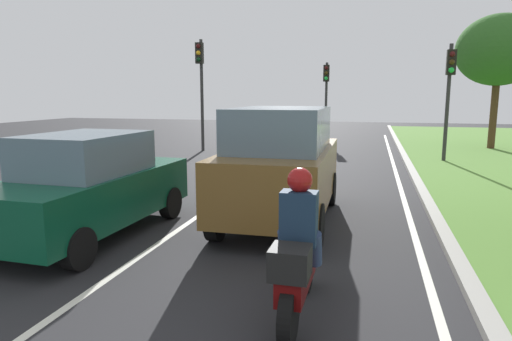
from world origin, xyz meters
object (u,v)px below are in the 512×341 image
(car_sedan_left_lane, at_px, (90,186))
(rider_person, at_px, (299,216))
(traffic_light_far_median, at_px, (326,87))
(car_suv_ahead, at_px, (281,164))
(traffic_light_overhead_left, at_px, (201,75))
(motorcycle, at_px, (298,271))
(tree_roadside_far, at_px, (499,50))
(traffic_light_near_right, at_px, (449,83))

(car_sedan_left_lane, xyz_separation_m, rider_person, (4.09, -2.05, 0.27))
(rider_person, distance_m, traffic_light_far_median, 20.73)
(car_suv_ahead, xyz_separation_m, traffic_light_overhead_left, (-5.74, 10.39, 2.22))
(motorcycle, bearing_deg, traffic_light_far_median, 95.25)
(car_suv_ahead, bearing_deg, traffic_light_overhead_left, 118.14)
(car_sedan_left_lane, relative_size, rider_person, 3.73)
(rider_person, bearing_deg, tree_roadside_far, 71.48)
(car_suv_ahead, relative_size, rider_person, 3.89)
(car_suv_ahead, relative_size, traffic_light_near_right, 1.04)
(car_sedan_left_lane, distance_m, traffic_light_near_right, 13.61)
(tree_roadside_far, bearing_deg, motorcycle, -108.77)
(tree_roadside_far, bearing_deg, traffic_light_far_median, 163.05)
(traffic_light_overhead_left, xyz_separation_m, traffic_light_far_median, (4.93, 6.33, -0.42))
(traffic_light_near_right, bearing_deg, traffic_light_far_median, 125.33)
(car_suv_ahead, xyz_separation_m, motorcycle, (0.98, -3.91, -0.60))
(car_sedan_left_lane, bearing_deg, rider_person, -24.91)
(rider_person, height_order, tree_roadside_far, tree_roadside_far)
(motorcycle, distance_m, rider_person, 0.62)
(traffic_light_near_right, bearing_deg, car_suv_ahead, -115.34)
(car_suv_ahead, relative_size, tree_roadside_far, 0.74)
(car_sedan_left_lane, height_order, rider_person, car_sedan_left_lane)
(traffic_light_near_right, distance_m, tree_roadside_far, 5.87)
(car_sedan_left_lane, distance_m, traffic_light_far_median, 18.79)
(motorcycle, distance_m, traffic_light_near_right, 13.90)
(traffic_light_far_median, bearing_deg, car_sedan_left_lane, -97.07)
(car_sedan_left_lane, relative_size, traffic_light_far_median, 1.01)
(motorcycle, xyz_separation_m, traffic_light_overhead_left, (-6.72, 14.30, 2.81))
(car_suv_ahead, distance_m, traffic_light_near_right, 10.49)
(motorcycle, bearing_deg, rider_person, 89.70)
(rider_person, bearing_deg, car_sedan_left_lane, 153.70)
(car_suv_ahead, bearing_deg, tree_roadside_far, 62.59)
(rider_person, height_order, traffic_light_far_median, traffic_light_far_median)
(car_sedan_left_lane, relative_size, traffic_light_near_right, 1.00)
(car_sedan_left_lane, bearing_deg, car_suv_ahead, 31.98)
(traffic_light_far_median, bearing_deg, traffic_light_overhead_left, -127.92)
(traffic_light_far_median, relative_size, tree_roadside_far, 0.70)
(traffic_light_overhead_left, bearing_deg, traffic_light_far_median, 52.08)
(rider_person, relative_size, traffic_light_near_right, 0.27)
(traffic_light_overhead_left, relative_size, traffic_light_far_median, 1.15)
(traffic_light_overhead_left, bearing_deg, car_sedan_left_lane, -77.83)
(tree_roadside_far, bearing_deg, traffic_light_overhead_left, -163.19)
(car_sedan_left_lane, xyz_separation_m, traffic_light_overhead_left, (-2.63, 12.21, 2.47))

